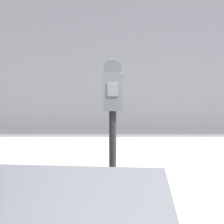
# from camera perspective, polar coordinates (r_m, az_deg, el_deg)

# --- Properties ---
(sidewalk) EXTENTS (24.00, 2.80, 0.15)m
(sidewalk) POSITION_cam_1_polar(r_m,az_deg,el_deg) (4.60, 7.34, -10.82)
(sidewalk) COLOR #BCB7AD
(sidewalk) RESTS_ON ground_plane
(parking_meter) EXTENTS (0.19, 0.14, 1.61)m
(parking_meter) POSITION_cam_1_polar(r_m,az_deg,el_deg) (3.11, 0.00, 0.08)
(parking_meter) COLOR #2D2D30
(parking_meter) RESTS_ON sidewalk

